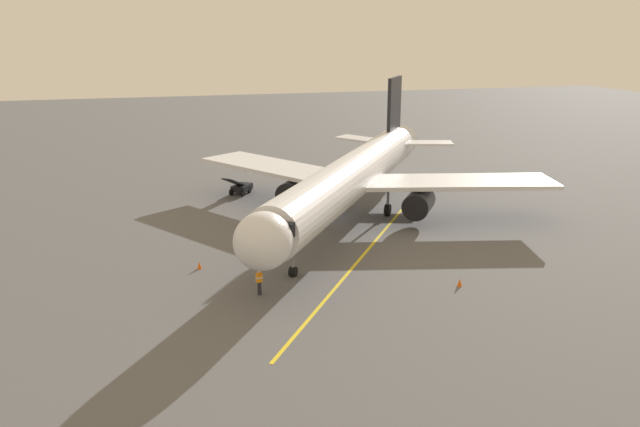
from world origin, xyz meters
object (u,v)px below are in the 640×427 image
at_px(airplane, 352,177).
at_px(ground_crew_marshaller, 259,282).
at_px(belt_loader_near_nose, 241,187).
at_px(safety_cone_nose_left, 460,282).
at_px(safety_cone_nose_right, 199,265).

bearing_deg(airplane, ground_crew_marshaller, 52.55).
height_order(belt_loader_near_nose, safety_cone_nose_left, belt_loader_near_nose).
bearing_deg(safety_cone_nose_left, belt_loader_near_nose, -69.16).
relative_size(belt_loader_near_nose, safety_cone_nose_right, 8.08).
xyz_separation_m(belt_loader_near_nose, safety_cone_nose_left, (-10.65, 27.98, -0.44)).
height_order(ground_crew_marshaller, belt_loader_near_nose, belt_loader_near_nose).
distance_m(ground_crew_marshaller, safety_cone_nose_left, 13.27).
xyz_separation_m(airplane, safety_cone_nose_left, (-2.49, 15.90, -3.73)).
bearing_deg(safety_cone_nose_right, ground_crew_marshaller, 121.09).
bearing_deg(ground_crew_marshaller, safety_cone_nose_left, 171.09).
xyz_separation_m(airplane, ground_crew_marshaller, (10.61, 13.85, -3.12)).
bearing_deg(ground_crew_marshaller, airplane, -127.45).
relative_size(ground_crew_marshaller, safety_cone_nose_left, 3.11).
distance_m(belt_loader_near_nose, safety_cone_nose_right, 21.15).
bearing_deg(safety_cone_nose_left, ground_crew_marshaller, -8.91).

